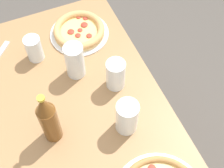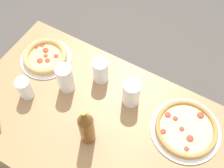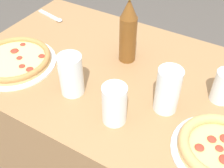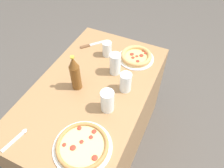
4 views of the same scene
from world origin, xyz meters
name	(u,v)px [view 3 (image 3 of 4)]	position (x,y,z in m)	size (l,w,h in m)	color
table	(120,136)	(0.00, 0.00, 0.38)	(1.22, 0.73, 0.76)	#997047
pizza_margherita	(14,60)	(0.39, 0.16, 0.78)	(0.32, 0.32, 0.04)	white
pizza_pepperoni	(219,148)	(-0.40, 0.17, 0.78)	(0.27, 0.27, 0.05)	silver
glass_iced_tea	(167,92)	(-0.20, 0.08, 0.83)	(0.08, 0.08, 0.16)	white
glass_orange_juice	(223,88)	(-0.35, -0.05, 0.81)	(0.07, 0.07, 0.12)	white
glass_lemonade	(114,106)	(-0.09, 0.21, 0.82)	(0.08, 0.08, 0.14)	white
glass_cola	(71,76)	(0.10, 0.17, 0.83)	(0.08, 0.08, 0.15)	white
beer_bottle	(128,32)	(0.03, -0.09, 0.89)	(0.07, 0.07, 0.26)	brown
spoon	(53,17)	(0.49, -0.19, 0.77)	(0.17, 0.06, 0.01)	silver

